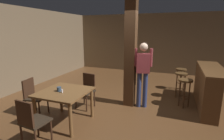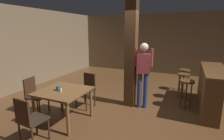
# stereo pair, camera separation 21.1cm
# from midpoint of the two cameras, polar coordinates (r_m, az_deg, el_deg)

# --- Properties ---
(ground_plane) EXTENTS (10.80, 10.80, 0.00)m
(ground_plane) POSITION_cam_midpoint_polar(r_m,az_deg,el_deg) (4.68, 7.78, -12.93)
(ground_plane) COLOR brown
(wall_back) EXTENTS (8.00, 0.10, 2.80)m
(wall_back) POSITION_cam_midpoint_polar(r_m,az_deg,el_deg) (8.67, 16.40, 8.20)
(wall_back) COLOR #756047
(wall_back) RESTS_ON ground_plane
(wall_left) EXTENTS (0.10, 9.00, 2.80)m
(wall_left) POSITION_cam_midpoint_polar(r_m,az_deg,el_deg) (6.56, -27.82, 5.90)
(wall_left) COLOR #756047
(wall_left) RESTS_ON ground_plane
(pillar) EXTENTS (0.28, 0.28, 2.80)m
(pillar) POSITION_cam_midpoint_polar(r_m,az_deg,el_deg) (4.62, 7.55, 4.93)
(pillar) COLOR #4C301C
(pillar) RESTS_ON ground_plane
(dining_table) EXTENTS (1.02, 1.02, 0.74)m
(dining_table) POSITION_cam_midpoint_polar(r_m,az_deg,el_deg) (4.02, -14.12, -7.95)
(dining_table) COLOR brown
(dining_table) RESTS_ON ground_plane
(chair_north) EXTENTS (0.48, 0.48, 0.89)m
(chair_north) POSITION_cam_midpoint_polar(r_m,az_deg,el_deg) (4.74, -6.89, -5.97)
(chair_north) COLOR #2D2319
(chair_north) RESTS_ON ground_plane
(chair_west) EXTENTS (0.48, 0.48, 0.89)m
(chair_west) POSITION_cam_midpoint_polar(r_m,az_deg,el_deg) (4.67, -22.81, -7.20)
(chair_west) COLOR #2D2319
(chair_west) RESTS_ON ground_plane
(chair_south) EXTENTS (0.46, 0.46, 0.89)m
(chair_south) POSITION_cam_midpoint_polar(r_m,az_deg,el_deg) (3.48, -23.81, -14.29)
(chair_south) COLOR #2D2319
(chair_south) RESTS_ON ground_plane
(napkin_cup) EXTENTS (0.10, 0.10, 0.10)m
(napkin_cup) POSITION_cam_midpoint_polar(r_m,az_deg,el_deg) (3.98, -15.69, -5.78)
(napkin_cup) COLOR #33475B
(napkin_cup) RESTS_ON dining_table
(salt_shaker) EXTENTS (0.03, 0.03, 0.08)m
(salt_shaker) POSITION_cam_midpoint_polar(r_m,az_deg,el_deg) (3.89, -14.83, -6.38)
(salt_shaker) COLOR silver
(salt_shaker) RESTS_ON dining_table
(standing_person) EXTENTS (0.47, 0.28, 1.72)m
(standing_person) POSITION_cam_midpoint_polar(r_m,az_deg,el_deg) (4.59, 11.46, -0.33)
(standing_person) COLOR maroon
(standing_person) RESTS_ON ground_plane
(bar_counter) EXTENTS (0.56, 2.12, 1.08)m
(bar_counter) POSITION_cam_midpoint_polar(r_m,az_deg,el_deg) (5.27, 30.00, -5.22)
(bar_counter) COLOR brown
(bar_counter) RESTS_ON ground_plane
(bar_stool_near) EXTENTS (0.37, 0.37, 0.77)m
(bar_stool_near) POSITION_cam_midpoint_polar(r_m,az_deg,el_deg) (4.99, 24.31, -5.18)
(bar_stool_near) COLOR #4C3319
(bar_stool_near) RESTS_ON ground_plane
(bar_stool_mid) EXTENTS (0.35, 0.35, 0.79)m
(bar_stool_mid) POSITION_cam_midpoint_polar(r_m,az_deg,el_deg) (5.60, 23.29, -3.11)
(bar_stool_mid) COLOR #4C3319
(bar_stool_mid) RESTS_ON ground_plane
(bar_stool_far) EXTENTS (0.35, 0.35, 0.75)m
(bar_stool_far) POSITION_cam_midpoint_polar(r_m,az_deg,el_deg) (6.41, 23.42, -1.46)
(bar_stool_far) COLOR #4C3319
(bar_stool_far) RESTS_ON ground_plane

